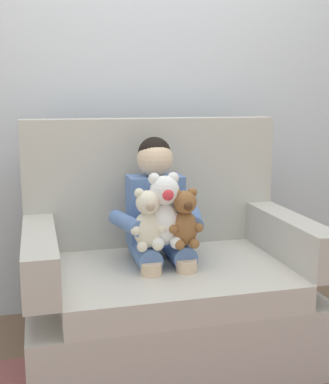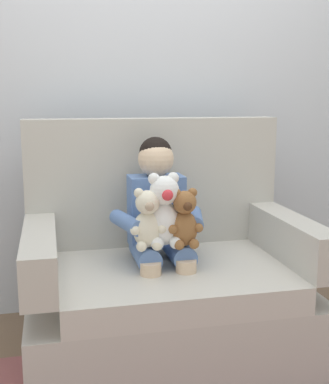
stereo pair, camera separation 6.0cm
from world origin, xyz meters
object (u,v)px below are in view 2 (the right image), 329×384
armchair (167,283)px  plush_cream (147,220)px  seated_child (159,217)px  plush_brown (185,220)px  plush_white (164,212)px

armchair → plush_cream: (-0.12, -0.14, 0.35)m
armchair → seated_child: armchair is taller
plush_brown → plush_cream: 0.16m
seated_child → armchair: bearing=-10.0°
seated_child → plush_cream: seated_child is taller
plush_white → plush_brown: (0.08, -0.03, -0.03)m
seated_child → plush_cream: bearing=-112.1°
armchair → seated_child: 0.33m
armchair → seated_child: (-0.03, 0.01, 0.33)m
armchair → plush_brown: 0.38m
plush_white → plush_cream: bearing=-173.6°
seated_child → plush_white: size_ratio=2.48×
seated_child → plush_brown: (0.08, -0.17, 0.02)m
plush_brown → plush_cream: (-0.16, 0.01, 0.00)m
armchair → plush_cream: size_ratio=4.81×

